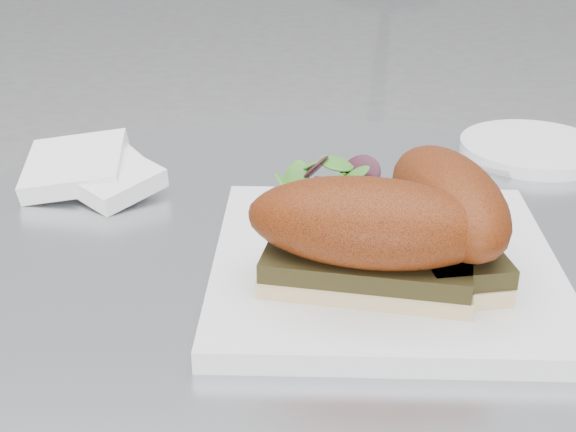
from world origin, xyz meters
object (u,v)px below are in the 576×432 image
(plate, at_px, (384,266))
(saucer, at_px, (533,148))
(sandwich_left, at_px, (368,234))
(sandwich_right, at_px, (447,211))

(plate, bearing_deg, saucer, 55.43)
(sandwich_left, height_order, sandwich_right, same)
(sandwich_right, xyz_separation_m, saucer, (0.13, 0.26, -0.05))
(sandwich_left, xyz_separation_m, saucer, (0.19, 0.30, -0.05))
(plate, relative_size, sandwich_left, 1.44)
(sandwich_right, bearing_deg, plate, -112.28)
(sandwich_left, relative_size, saucer, 1.19)
(sandwich_left, bearing_deg, saucer, 67.45)
(plate, bearing_deg, sandwich_right, -12.05)
(sandwich_right, bearing_deg, sandwich_left, -67.62)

